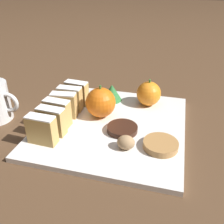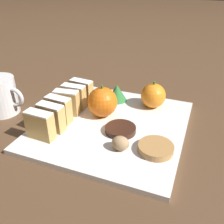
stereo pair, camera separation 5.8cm
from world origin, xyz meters
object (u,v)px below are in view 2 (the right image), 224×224
(orange_near, at_px, (102,102))
(chocolate_cookie, at_px, (121,129))
(coffee_mug, at_px, (0,96))
(orange_far, at_px, (153,96))
(walnut, at_px, (120,143))

(orange_near, relative_size, chocolate_cookie, 1.18)
(coffee_mug, bearing_deg, orange_near, 13.87)
(chocolate_cookie, bearing_deg, orange_near, 141.36)
(orange_far, bearing_deg, coffee_mug, -157.21)
(orange_near, distance_m, walnut, 0.14)
(walnut, xyz_separation_m, coffee_mug, (-0.34, 0.05, 0.02))
(orange_far, height_order, walnut, orange_far)
(orange_far, bearing_deg, walnut, -95.11)
(walnut, height_order, chocolate_cookie, walnut)
(orange_near, xyz_separation_m, chocolate_cookie, (0.07, -0.05, -0.03))
(orange_far, xyz_separation_m, coffee_mug, (-0.36, -0.15, 0.00))
(walnut, relative_size, coffee_mug, 0.31)
(orange_near, height_order, chocolate_cookie, orange_near)
(orange_near, bearing_deg, coffee_mug, -166.13)
(orange_near, relative_size, coffee_mug, 0.69)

